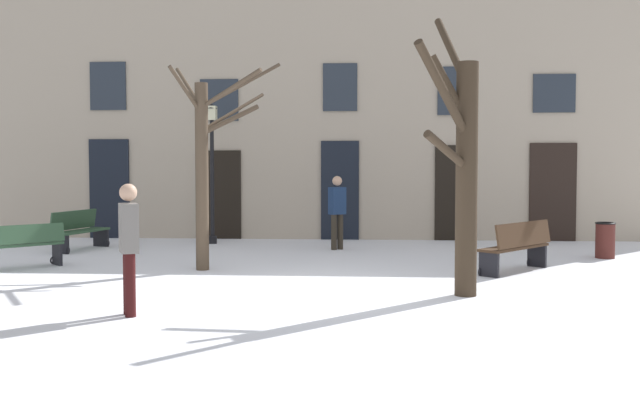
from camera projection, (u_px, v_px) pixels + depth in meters
name	position (u px, v px, depth m)	size (l,w,h in m)	color
ground_plane	(313.00, 291.00, 10.86)	(30.17, 30.17, 0.00)	white
building_facade	(336.00, 94.00, 18.69)	(18.86, 0.60, 7.82)	tan
tree_foreground	(205.00, 160.00, 13.08)	(2.24, 1.87, 4.03)	#4C3D2D
tree_left_of_center	(463.00, 164.00, 10.37)	(1.06, 2.23, 4.41)	#382B1E
streetlamp	(212.00, 158.00, 17.54)	(0.30, 0.30, 3.58)	black
litter_bin	(605.00, 240.00, 14.80)	(0.43, 0.43, 0.77)	#4C1E19
bench_near_center_tree	(12.00, 245.00, 13.10)	(1.64, 1.68, 0.87)	#2D4C33
bench_by_litter_bin	(79.00, 230.00, 16.28)	(0.84, 1.75, 0.94)	#2D4C33
bench_back_to_back_left	(517.00, 246.00, 12.80)	(1.59, 1.72, 0.95)	#3D2819
person_by_shop_door	(129.00, 242.00, 9.02)	(0.36, 0.44, 1.74)	#350F0F
person_strolling	(337.00, 209.00, 16.32)	(0.44, 0.41, 1.75)	#2D271E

